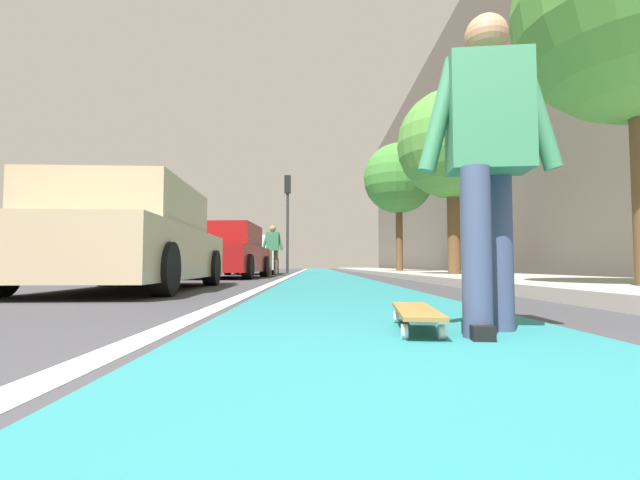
{
  "coord_description": "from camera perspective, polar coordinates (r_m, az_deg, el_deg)",
  "views": [
    {
      "loc": [
        -1.01,
        0.37,
        0.34
      ],
      "look_at": [
        11.56,
        0.21,
        1.06
      ],
      "focal_mm": 25.29,
      "sensor_mm": 36.0,
      "label": 1
    }
  ],
  "objects": [
    {
      "name": "parked_car_mid",
      "position": [
        12.71,
        -11.59,
        -1.56
      ],
      "size": [
        4.27,
        1.99,
        1.48
      ],
      "color": "maroon",
      "rests_on": "ground"
    },
    {
      "name": "skater_person",
      "position": [
        2.5,
        20.47,
        10.73
      ],
      "size": [
        0.44,
        0.72,
        1.64
      ],
      "color": "#384260",
      "rests_on": "ground"
    },
    {
      "name": "street_tree_near",
      "position": [
        6.38,
        35.29,
        23.23
      ],
      "size": [
        2.55,
        2.55,
        4.42
      ],
      "color": "brown",
      "rests_on": "ground"
    },
    {
      "name": "parked_car_near",
      "position": [
        6.88,
        -23.09,
        -0.05
      ],
      "size": [
        4.58,
        2.15,
        1.46
      ],
      "color": "tan",
      "rests_on": "ground"
    },
    {
      "name": "street_tree_far",
      "position": [
        18.79,
        9.93,
        7.63
      ],
      "size": [
        2.87,
        2.87,
        5.33
      ],
      "color": "brown",
      "rests_on": "ground"
    },
    {
      "name": "building_facade",
      "position": [
        24.59,
        15.48,
        9.69
      ],
      "size": [
        40.0,
        1.2,
        11.61
      ],
      "primitive_type": "cube",
      "color": "#625A50",
      "rests_on": "ground"
    },
    {
      "name": "skateboard",
      "position": [
        2.48,
        12.03,
        -8.97
      ],
      "size": [
        0.86,
        0.3,
        0.11
      ],
      "color": "white",
      "rests_on": "ground"
    },
    {
      "name": "sidewalk_curb",
      "position": [
        19.39,
        10.73,
        -4.01
      ],
      "size": [
        52.0,
        3.2,
        0.14
      ],
      "primitive_type": "cube",
      "color": "#9E9B93",
      "rests_on": "ground"
    },
    {
      "name": "traffic_light",
      "position": [
        20.31,
        -4.13,
        4.35
      ],
      "size": [
        0.33,
        0.28,
        4.39
      ],
      "color": "#2D2D2D",
      "rests_on": "ground"
    },
    {
      "name": "street_tree_mid",
      "position": [
        11.94,
        16.39,
        11.45
      ],
      "size": [
        2.72,
        2.72,
        4.73
      ],
      "color": "brown",
      "rests_on": "ground"
    },
    {
      "name": "ground_plane",
      "position": [
        11.02,
        1.19,
        -5.04
      ],
      "size": [
        80.0,
        80.0,
        0.0
      ],
      "primitive_type": "plane",
      "color": "#38383D"
    },
    {
      "name": "pedestrian_distant",
      "position": [
        15.2,
        -6.01,
        -0.88
      ],
      "size": [
        0.48,
        0.74,
        1.7
      ],
      "color": "brown",
      "rests_on": "ground"
    },
    {
      "name": "bike_lane_paint",
      "position": [
        25.01,
        0.11,
        -4.04
      ],
      "size": [
        56.0,
        2.04,
        0.0
      ],
      "primitive_type": "cube",
      "color": "#237075",
      "rests_on": "ground"
    },
    {
      "name": "lane_stripe_white",
      "position": [
        21.02,
        -2.92,
        -4.18
      ],
      "size": [
        52.0,
        0.16,
        0.01
      ],
      "primitive_type": "cube",
      "color": "silver",
      "rests_on": "ground"
    },
    {
      "name": "parked_car_far",
      "position": [
        18.18,
        -8.39,
        -2.04
      ],
      "size": [
        4.44,
        2.05,
        1.49
      ],
      "color": "silver",
      "rests_on": "ground"
    }
  ]
}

